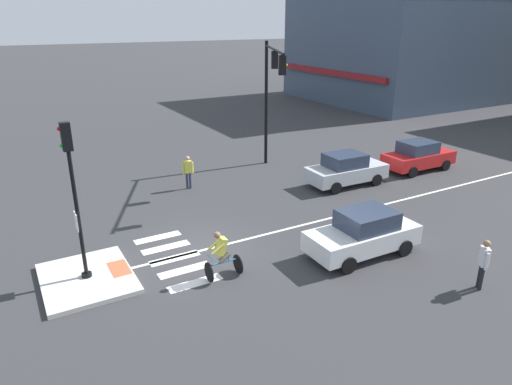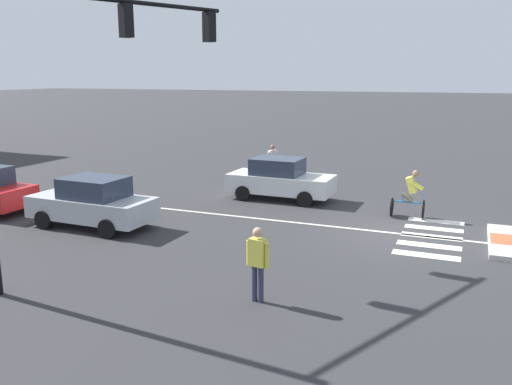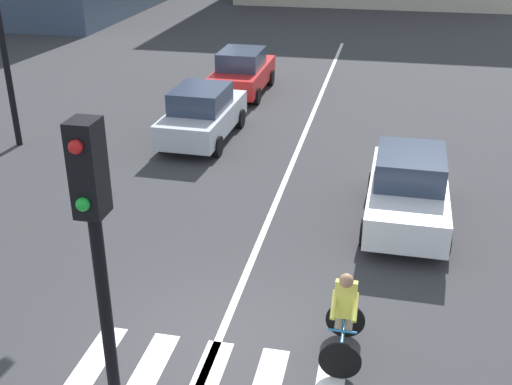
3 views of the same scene
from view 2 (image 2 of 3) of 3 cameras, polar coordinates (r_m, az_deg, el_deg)
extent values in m
plane|color=#333335|center=(17.21, 15.44, -4.25)|extent=(300.00, 300.00, 0.00)
cube|color=#DB5B38|center=(17.10, 24.77, -4.53)|extent=(1.10, 0.60, 0.01)
cube|color=silver|center=(15.34, 17.72, -6.41)|extent=(0.44, 1.80, 0.01)
cube|color=silver|center=(16.24, 18.00, -5.40)|extent=(0.44, 1.80, 0.01)
cube|color=silver|center=(17.14, 18.26, -4.49)|extent=(0.44, 1.80, 0.01)
cube|color=silver|center=(18.04, 18.48, -3.67)|extent=(0.44, 1.80, 0.01)
cube|color=silver|center=(18.95, 18.69, -2.92)|extent=(0.44, 1.80, 0.01)
cube|color=silver|center=(20.73, -13.15, -1.31)|extent=(0.14, 28.00, 0.01)
cylinder|color=black|center=(13.93, -15.06, 19.27)|extent=(5.91, 2.79, 0.11)
cube|color=black|center=(14.03, -13.74, 17.43)|extent=(0.36, 0.38, 0.80)
sphere|color=gold|center=(14.18, -14.09, 17.35)|extent=(0.12, 0.12, 0.12)
cube|color=black|center=(15.48, -5.03, 17.22)|extent=(0.36, 0.38, 0.80)
sphere|color=gold|center=(15.61, -5.44, 17.17)|extent=(0.12, 0.12, 0.12)
cylinder|color=black|center=(21.18, -23.57, -0.92)|extent=(0.18, 0.60, 0.60)
cube|color=white|center=(21.02, 2.69, 1.00)|extent=(1.77, 4.13, 0.70)
cube|color=#2D384C|center=(20.95, 2.32, 2.83)|extent=(1.51, 1.93, 0.64)
cylinder|color=black|center=(21.47, 6.64, 0.22)|extent=(0.19, 0.60, 0.60)
cylinder|color=black|center=(19.91, 5.26, -0.71)|extent=(0.19, 0.60, 0.60)
cylinder|color=black|center=(22.30, 0.38, 0.76)|extent=(0.19, 0.60, 0.60)
cylinder|color=black|center=(20.81, -1.41, -0.09)|extent=(0.19, 0.60, 0.60)
cube|color=silver|center=(17.95, -17.14, -1.52)|extent=(1.81, 4.15, 0.70)
cube|color=#2D384C|center=(17.71, -16.91, 0.53)|extent=(1.53, 1.94, 0.64)
cylinder|color=black|center=(18.30, -21.79, -2.73)|extent=(0.20, 0.60, 0.60)
cylinder|color=black|center=(19.46, -18.32, -1.61)|extent=(0.20, 0.60, 0.60)
cylinder|color=black|center=(16.62, -15.60, -3.77)|extent=(0.20, 0.60, 0.60)
cylinder|color=black|center=(17.89, -12.24, -2.45)|extent=(0.20, 0.60, 0.60)
cylinder|color=black|center=(19.01, 17.46, -1.78)|extent=(0.66, 0.04, 0.66)
cylinder|color=black|center=(19.11, 14.33, -1.51)|extent=(0.66, 0.04, 0.66)
cylinder|color=#2370AD|center=(19.00, 15.93, -1.00)|extent=(0.05, 0.89, 0.05)
cylinder|color=#2370AD|center=(18.98, 15.42, -0.43)|extent=(0.04, 0.04, 0.30)
cylinder|color=#2370AD|center=(18.90, 17.41, -0.23)|extent=(0.44, 0.04, 0.04)
cylinder|color=#6B6051|center=(19.04, 15.93, -0.42)|extent=(0.12, 0.40, 0.33)
cylinder|color=#6B6051|center=(18.89, 15.87, -0.52)|extent=(0.12, 0.40, 0.33)
cube|color=#DBD64C|center=(18.87, 16.28, 0.78)|extent=(0.34, 0.38, 0.60)
sphere|color=#936B4C|center=(18.78, 16.72, 1.98)|extent=(0.22, 0.22, 0.22)
cylinder|color=#DBD64C|center=(19.01, 16.87, 0.83)|extent=(0.08, 0.46, 0.31)
cylinder|color=#DBD64C|center=(18.70, 16.78, 0.65)|extent=(0.08, 0.46, 0.31)
cylinder|color=#2D334C|center=(11.69, -0.16, -9.65)|extent=(0.12, 0.12, 0.82)
cylinder|color=#2D334C|center=(11.61, 0.52, -9.80)|extent=(0.12, 0.12, 0.82)
cube|color=#DBD64C|center=(11.40, 0.18, -6.42)|extent=(0.27, 0.39, 0.60)
cylinder|color=#DBD64C|center=(11.53, -0.80, -6.46)|extent=(0.09, 0.09, 0.56)
cylinder|color=#DBD64C|center=(11.30, 1.19, -6.85)|extent=(0.09, 0.09, 0.56)
sphere|color=tan|center=(11.27, 0.18, -4.30)|extent=(0.22, 0.22, 0.22)
cylinder|color=black|center=(24.95, 1.91, 2.26)|extent=(0.12, 0.12, 0.82)
cylinder|color=black|center=(24.86, 1.60, 2.23)|extent=(0.12, 0.12, 0.82)
cube|color=silver|center=(24.79, 1.76, 3.86)|extent=(0.42, 0.39, 0.60)
cylinder|color=silver|center=(24.92, 2.21, 3.78)|extent=(0.09, 0.09, 0.56)
cylinder|color=silver|center=(24.67, 1.31, 3.70)|extent=(0.09, 0.09, 0.56)
sphere|color=#936B4C|center=(24.73, 1.77, 4.87)|extent=(0.22, 0.22, 0.22)
camera|label=1|loc=(30.80, 30.38, 16.67)|focal=32.47mm
camera|label=3|loc=(19.97, 42.79, 15.00)|focal=44.92mm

